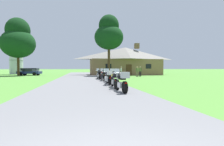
{
  "coord_description": "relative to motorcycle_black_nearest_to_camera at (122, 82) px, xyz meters",
  "views": [
    {
      "loc": [
        -0.33,
        -1.89,
        1.38
      ],
      "look_at": [
        2.67,
        15.07,
        0.93
      ],
      "focal_mm": 29.15,
      "sensor_mm": 36.0,
      "label": 1
    }
  ],
  "objects": [
    {
      "name": "bystander_white_shirt_beside_signpost",
      "position": [
        4.36,
        19.16,
        0.33
      ],
      "size": [
        0.29,
        0.54,
        1.69
      ],
      "rotation": [
        0.0,
        0.0,
        1.36
      ],
      "color": "navy",
      "rests_on": "ground"
    },
    {
      "name": "bystander_olive_shirt_by_tree",
      "position": [
        6.87,
        18.45,
        0.31
      ],
      "size": [
        0.51,
        0.35,
        1.67
      ],
      "rotation": [
        0.0,
        0.0,
        3.56
      ],
      "color": "#75664C",
      "rests_on": "ground"
    },
    {
      "name": "motorcycle_red_fifth_in_row",
      "position": [
        0.19,
        9.25,
        -0.01
      ],
      "size": [
        0.78,
        2.08,
        1.3
      ],
      "rotation": [
        0.0,
        0.0,
        0.06
      ],
      "color": "black",
      "rests_on": "asphalt_driveway"
    },
    {
      "name": "motorcycle_orange_farthest_in_row",
      "position": [
        0.23,
        14.12,
        -0.01
      ],
      "size": [
        0.77,
        2.08,
        1.3
      ],
      "rotation": [
        0.0,
        0.0,
        0.05
      ],
      "color": "black",
      "rests_on": "asphalt_driveway"
    },
    {
      "name": "asphalt_driveway",
      "position": [
        -1.95,
        10.07,
        -0.59
      ],
      "size": [
        6.4,
        80.0,
        0.06
      ],
      "primitive_type": "cube",
      "color": "slate",
      "rests_on": "ground"
    },
    {
      "name": "parked_silver_suv_far_left",
      "position": [
        -12.57,
        30.0,
        0.16
      ],
      "size": [
        4.8,
        2.42,
        1.4
      ],
      "rotation": [
        0.0,
        0.0,
        1.44
      ],
      "color": "#ADAFB7",
      "rests_on": "ground"
    },
    {
      "name": "stone_lodge",
      "position": [
        6.95,
        26.85,
        2.32
      ],
      "size": [
        14.98,
        6.49,
        6.6
      ],
      "color": "brown",
      "rests_on": "ground"
    },
    {
      "name": "motorcycle_black_sixth_in_row",
      "position": [
        -0.01,
        11.92,
        0.0
      ],
      "size": [
        0.66,
        2.08,
        1.3
      ],
      "rotation": [
        0.0,
        0.0,
        0.07
      ],
      "color": "black",
      "rests_on": "asphalt_driveway"
    },
    {
      "name": "motorcycle_black_third_in_row",
      "position": [
        0.01,
        4.59,
        -0.01
      ],
      "size": [
        0.73,
        2.08,
        1.3
      ],
      "rotation": [
        0.0,
        0.0,
        -0.02
      ],
      "color": "black",
      "rests_on": "asphalt_driveway"
    },
    {
      "name": "ground_plane",
      "position": [
        -1.95,
        12.07,
        -0.62
      ],
      "size": [
        500.0,
        500.0,
        0.0
      ],
      "primitive_type": "plane",
      "color": "#4C8433"
    },
    {
      "name": "motorcycle_black_nearest_to_camera",
      "position": [
        0.0,
        0.0,
        0.0
      ],
      "size": [
        0.66,
        2.08,
        1.3
      ],
      "rotation": [
        0.0,
        0.0,
        0.07
      ],
      "color": "black",
      "rests_on": "asphalt_driveway"
    },
    {
      "name": "bystander_olive_shirt_near_lodge",
      "position": [
        7.64,
        19.19,
        0.33
      ],
      "size": [
        0.48,
        0.37,
        1.69
      ],
      "rotation": [
        0.0,
        0.0,
        5.74
      ],
      "color": "black",
      "rests_on": "ground"
    },
    {
      "name": "motorcycle_yellow_second_in_row",
      "position": [
        0.02,
        2.26,
        0.0
      ],
      "size": [
        0.66,
        2.08,
        1.3
      ],
      "rotation": [
        0.0,
        0.0,
        -0.03
      ],
      "color": "black",
      "rests_on": "asphalt_driveway"
    },
    {
      "name": "motorcycle_black_fourth_in_row",
      "position": [
        0.28,
        6.84,
        0.0
      ],
      "size": [
        0.73,
        2.08,
        1.3
      ],
      "rotation": [
        0.0,
        0.0,
        0.12
      ],
      "color": "black",
      "rests_on": "asphalt_driveway"
    },
    {
      "name": "parked_navy_sedan_far_left",
      "position": [
        -11.86,
        27.37,
        0.02
      ],
      "size": [
        4.47,
        2.6,
        1.2
      ],
      "rotation": [
        0.0,
        0.0,
        1.38
      ],
      "color": "navy",
      "rests_on": "ground"
    },
    {
      "name": "tree_by_lodge_front",
      "position": [
        2.7,
        21.45,
        6.71
      ],
      "size": [
        5.02,
        5.02,
        10.65
      ],
      "color": "#422D19",
      "rests_on": "ground"
    },
    {
      "name": "tree_left_far",
      "position": [
        -13.37,
        25.85,
        5.95
      ],
      "size": [
        6.07,
        6.07,
        10.55
      ],
      "color": "#422D19",
      "rests_on": "ground"
    },
    {
      "name": "metal_silo_distant",
      "position": [
        -16.75,
        35.33,
        2.94
      ],
      "size": [
        2.95,
        2.95,
        7.12
      ],
      "color": "#B2B7BC",
      "rests_on": "ground"
    }
  ]
}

